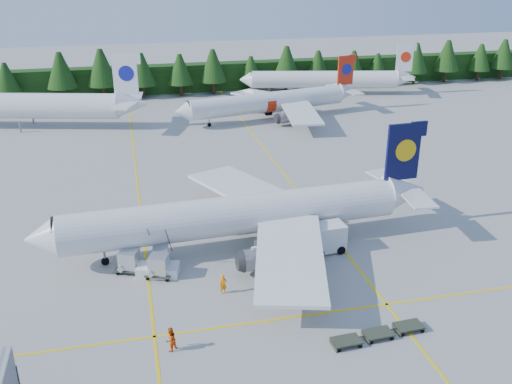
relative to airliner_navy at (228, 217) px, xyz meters
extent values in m
plane|color=#9D9E98|center=(5.55, -7.34, -3.56)|extent=(320.00, 320.00, 0.00)
cube|color=yellow|center=(-8.45, 12.66, -3.55)|extent=(0.25, 120.00, 0.01)
cube|color=yellow|center=(11.55, 12.66, -3.55)|extent=(0.25, 120.00, 0.01)
cube|color=yellow|center=(5.55, -13.34, -3.55)|extent=(80.00, 0.25, 0.01)
cube|color=black|center=(5.55, 74.66, -0.56)|extent=(220.00, 4.00, 6.00)
cylinder|color=silver|center=(0.66, 0.04, 0.08)|extent=(34.53, 5.86, 4.04)
cone|color=silver|center=(-17.91, -0.95, 0.08)|extent=(3.04, 4.19, 4.04)
cube|color=black|center=(19.34, 1.03, 5.14)|extent=(3.85, 0.56, 6.27)
cube|color=silver|center=(3.24, 8.78, -0.52)|extent=(11.10, 16.33, 1.15)
cylinder|color=gray|center=(1.36, 5.94, -1.94)|extent=(3.54, 2.30, 2.12)
cube|color=silver|center=(4.15, -8.38, -0.52)|extent=(9.77, 16.21, 1.15)
cylinder|color=gray|center=(1.98, -5.77, -1.94)|extent=(3.54, 2.30, 2.12)
cylinder|color=gray|center=(-12.38, -0.66, -2.70)|extent=(0.24, 0.24, 1.72)
cylinder|color=silver|center=(16.37, 47.89, -0.33)|extent=(30.55, 9.90, 3.58)
cone|color=silver|center=(0.25, 44.43, -0.33)|extent=(3.21, 4.03, 3.58)
cube|color=red|center=(32.58, 51.37, 4.15)|extent=(3.40, 1.02, 5.56)
cube|color=silver|center=(17.40, 55.90, -0.87)|extent=(11.40, 14.32, 1.02)
cylinder|color=gray|center=(16.16, 53.16, -2.12)|extent=(3.37, 2.48, 1.88)
cube|color=silver|center=(20.60, 41.01, -0.87)|extent=(6.73, 13.92, 1.02)
cylinder|color=gray|center=(18.34, 43.00, -2.12)|extent=(3.37, 2.48, 1.88)
cylinder|color=gray|center=(5.05, 45.46, -2.79)|extent=(0.22, 0.22, 1.52)
cylinder|color=silver|center=(-28.42, 52.47, 0.40)|extent=(37.30, 13.59, 4.40)
cube|color=silver|center=(-8.72, 47.40, 5.90)|extent=(4.14, 1.42, 6.82)
cylinder|color=silver|center=(33.15, 64.66, -0.25)|extent=(31.30, 10.28, 3.68)
cone|color=silver|center=(16.64, 68.28, -0.25)|extent=(3.30, 4.14, 3.68)
cube|color=silver|center=(49.75, 61.02, 4.35)|extent=(3.48, 1.06, 5.70)
cylinder|color=gray|center=(21.55, 67.20, -2.82)|extent=(0.22, 0.22, 1.47)
cube|color=silver|center=(-7.45, -3.79, -3.04)|extent=(4.30, 2.97, 1.02)
cube|color=gray|center=(-6.98, -1.99, -1.42)|extent=(2.38, 3.97, 2.76)
cube|color=gray|center=(-6.51, -0.19, -0.16)|extent=(1.90, 1.50, 0.11)
cube|color=white|center=(6.43, -3.08, -2.45)|extent=(2.24, 2.24, 2.21)
cube|color=black|center=(6.43, -3.08, -1.92)|extent=(1.92, 2.12, 0.95)
cube|color=white|center=(9.59, -2.87, -1.97)|extent=(3.94, 2.56, 2.74)
cube|color=#303627|center=(6.03, -17.80, -3.13)|extent=(2.34, 1.54, 0.13)
cube|color=#303627|center=(8.86, -17.46, -3.13)|extent=(2.34, 1.54, 0.13)
cube|color=#303627|center=(11.68, -17.12, -3.13)|extent=(2.34, 1.54, 0.13)
cube|color=#303627|center=(-10.04, -2.60, -3.11)|extent=(2.93, 2.60, 0.15)
cube|color=silver|center=(-10.04, -2.60, -2.18)|extent=(2.18, 2.15, 1.71)
cube|color=#303627|center=(-7.35, -4.20, -3.11)|extent=(2.93, 2.60, 0.15)
cube|color=silver|center=(-7.35, -4.20, -2.18)|extent=(2.18, 2.15, 1.71)
imported|color=orange|center=(-1.99, -8.36, -2.62)|extent=(0.73, 0.52, 1.87)
imported|color=#DC4204|center=(-7.30, -15.33, -2.55)|extent=(1.24, 1.22, 2.02)
imported|color=#F23605|center=(5.66, -2.30, -2.61)|extent=(0.66, 0.86, 1.89)
camera|label=1|loc=(-9.06, -51.66, 24.53)|focal=40.00mm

